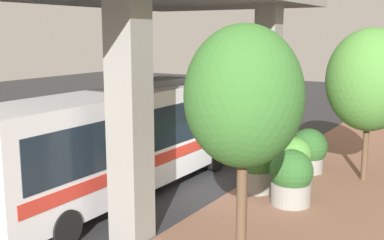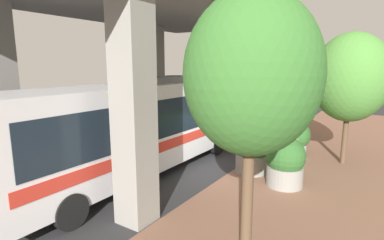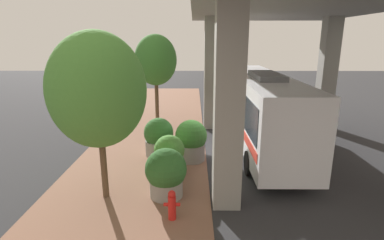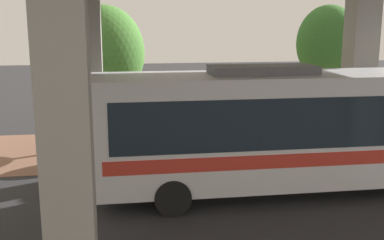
{
  "view_description": "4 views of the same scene",
  "coord_description": "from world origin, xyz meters",
  "px_view_note": "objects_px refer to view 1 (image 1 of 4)",
  "views": [
    {
      "loc": [
        -7.33,
        14.24,
        5.53
      ],
      "look_at": [
        1.78,
        -0.6,
        2.36
      ],
      "focal_mm": 45.0,
      "sensor_mm": 36.0,
      "label": 1
    },
    {
      "loc": [
        -5.1,
        10.29,
        4.36
      ],
      "look_at": [
        1.5,
        0.24,
        2.13
      ],
      "focal_mm": 28.0,
      "sensor_mm": 36.0,
      "label": 2
    },
    {
      "loc": [
        -0.58,
        -13.7,
        5.4
      ],
      "look_at": [
        -0.66,
        -0.97,
        1.97
      ],
      "focal_mm": 28.0,
      "sensor_mm": 36.0,
      "label": 3
    },
    {
      "loc": [
        16.02,
        -3.62,
        5.21
      ],
      "look_at": [
        0.8,
        -1.3,
        1.92
      ],
      "focal_mm": 45.0,
      "sensor_mm": 36.0,
      "label": 4
    }
  ],
  "objects_px": {
    "fire_hydrant": "(312,152)",
    "planter_middle": "(295,159)",
    "planter_front": "(309,151)",
    "planter_back": "(291,178)",
    "street_tree_near": "(244,97)",
    "planter_extra": "(255,165)",
    "street_tree_far": "(370,80)",
    "bus": "(132,135)"
  },
  "relations": [
    {
      "from": "planter_front",
      "to": "planter_middle",
      "type": "xyz_separation_m",
      "value": [
        -0.01,
        1.63,
        0.01
      ]
    },
    {
      "from": "planter_middle",
      "to": "street_tree_far",
      "type": "height_order",
      "value": "street_tree_far"
    },
    {
      "from": "fire_hydrant",
      "to": "planter_extra",
      "type": "xyz_separation_m",
      "value": [
        0.55,
        4.72,
        0.46
      ]
    },
    {
      "from": "bus",
      "to": "street_tree_near",
      "type": "xyz_separation_m",
      "value": [
        -5.76,
        3.32,
        2.07
      ]
    },
    {
      "from": "bus",
      "to": "planter_extra",
      "type": "distance_m",
      "value": 4.44
    },
    {
      "from": "street_tree_far",
      "to": "planter_front",
      "type": "bearing_deg",
      "value": 1.1
    },
    {
      "from": "planter_back",
      "to": "street_tree_far",
      "type": "distance_m",
      "value": 5.12
    },
    {
      "from": "planter_extra",
      "to": "street_tree_far",
      "type": "xyz_separation_m",
      "value": [
        -3.0,
        -3.33,
        2.85
      ]
    },
    {
      "from": "planter_middle",
      "to": "street_tree_near",
      "type": "xyz_separation_m",
      "value": [
        -1.37,
        7.42,
        3.26
      ]
    },
    {
      "from": "fire_hydrant",
      "to": "planter_front",
      "type": "bearing_deg",
      "value": 101.95
    },
    {
      "from": "street_tree_near",
      "to": "street_tree_far",
      "type": "bearing_deg",
      "value": -94.81
    },
    {
      "from": "bus",
      "to": "planter_front",
      "type": "bearing_deg",
      "value": -127.39
    },
    {
      "from": "street_tree_far",
      "to": "planter_middle",
      "type": "bearing_deg",
      "value": 38.0
    },
    {
      "from": "bus",
      "to": "planter_middle",
      "type": "height_order",
      "value": "bus"
    },
    {
      "from": "fire_hydrant",
      "to": "planter_middle",
      "type": "relative_size",
      "value": 0.57
    },
    {
      "from": "bus",
      "to": "planter_back",
      "type": "bearing_deg",
      "value": -160.33
    },
    {
      "from": "bus",
      "to": "planter_middle",
      "type": "xyz_separation_m",
      "value": [
        -4.39,
        -4.1,
        -1.2
      ]
    },
    {
      "from": "bus",
      "to": "planter_extra",
      "type": "xyz_separation_m",
      "value": [
        -3.53,
        -2.44,
        -1.13
      ]
    },
    {
      "from": "street_tree_far",
      "to": "fire_hydrant",
      "type": "bearing_deg",
      "value": -29.58
    },
    {
      "from": "fire_hydrant",
      "to": "planter_front",
      "type": "height_order",
      "value": "planter_front"
    },
    {
      "from": "fire_hydrant",
      "to": "street_tree_near",
      "type": "xyz_separation_m",
      "value": [
        -1.68,
        10.48,
        3.66
      ]
    },
    {
      "from": "planter_extra",
      "to": "street_tree_near",
      "type": "height_order",
      "value": "street_tree_near"
    },
    {
      "from": "planter_middle",
      "to": "bus",
      "type": "bearing_deg",
      "value": 43.05
    },
    {
      "from": "bus",
      "to": "fire_hydrant",
      "type": "relative_size",
      "value": 12.3
    },
    {
      "from": "street_tree_far",
      "to": "planter_back",
      "type": "bearing_deg",
      "value": 69.86
    },
    {
      "from": "bus",
      "to": "planter_extra",
      "type": "relative_size",
      "value": 6.31
    },
    {
      "from": "planter_back",
      "to": "planter_middle",
      "type": "bearing_deg",
      "value": -73.33
    },
    {
      "from": "planter_extra",
      "to": "street_tree_far",
      "type": "height_order",
      "value": "street_tree_far"
    },
    {
      "from": "planter_back",
      "to": "street_tree_far",
      "type": "height_order",
      "value": "street_tree_far"
    },
    {
      "from": "planter_middle",
      "to": "street_tree_far",
      "type": "bearing_deg",
      "value": -142.0
    },
    {
      "from": "planter_back",
      "to": "planter_extra",
      "type": "distance_m",
      "value": 1.67
    },
    {
      "from": "planter_middle",
      "to": "planter_extra",
      "type": "xyz_separation_m",
      "value": [
        0.86,
        1.66,
        0.06
      ]
    },
    {
      "from": "planter_back",
      "to": "fire_hydrant",
      "type": "bearing_deg",
      "value": -79.42
    },
    {
      "from": "fire_hydrant",
      "to": "street_tree_far",
      "type": "relative_size",
      "value": 0.17
    },
    {
      "from": "planter_middle",
      "to": "planter_front",
      "type": "bearing_deg",
      "value": -89.63
    },
    {
      "from": "planter_front",
      "to": "planter_back",
      "type": "xyz_separation_m",
      "value": [
        -0.7,
        3.92,
        0.01
      ]
    },
    {
      "from": "planter_middle",
      "to": "planter_extra",
      "type": "distance_m",
      "value": 1.87
    },
    {
      "from": "planter_middle",
      "to": "fire_hydrant",
      "type": "bearing_deg",
      "value": -84.15
    },
    {
      "from": "street_tree_near",
      "to": "planter_front",
      "type": "bearing_deg",
      "value": -81.32
    },
    {
      "from": "planter_back",
      "to": "street_tree_near",
      "type": "xyz_separation_m",
      "value": [
        -0.69,
        5.13,
        3.26
      ]
    },
    {
      "from": "planter_front",
      "to": "planter_middle",
      "type": "height_order",
      "value": "planter_front"
    },
    {
      "from": "planter_middle",
      "to": "street_tree_near",
      "type": "height_order",
      "value": "street_tree_near"
    }
  ]
}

